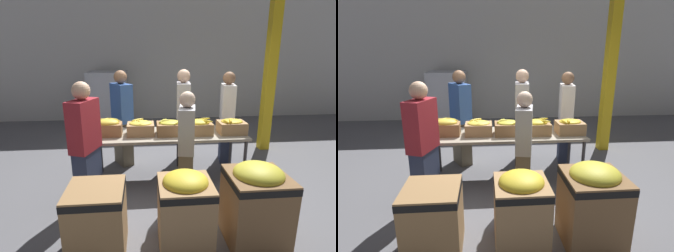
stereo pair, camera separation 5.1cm
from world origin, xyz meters
TOP-DOWN VIEW (x-y plane):
  - ground_plane at (0.00, 0.00)m, footprint 30.00×30.00m
  - wall_back at (0.00, 4.08)m, footprint 16.00×0.08m
  - sorting_table at (0.00, 0.00)m, footprint 2.38×0.78m
  - banana_box_0 at (-0.94, -0.02)m, footprint 0.42×0.30m
  - banana_box_1 at (-0.44, -0.02)m, footprint 0.41×0.32m
  - banana_box_2 at (0.00, -0.06)m, footprint 0.38×0.33m
  - banana_box_3 at (0.45, -0.08)m, footprint 0.42×0.31m
  - banana_box_4 at (0.98, -0.07)m, footprint 0.42×0.33m
  - volunteer_0 at (0.31, 0.60)m, footprint 0.28×0.48m
  - volunteer_1 at (0.16, -0.68)m, footprint 0.28×0.44m
  - volunteer_2 at (-0.77, 0.66)m, footprint 0.42×0.51m
  - volunteer_3 at (-1.13, -0.69)m, footprint 0.36×0.49m
  - volunteer_4 at (1.12, 0.62)m, footprint 0.30×0.48m
  - donation_bin_0 at (-0.88, -1.56)m, footprint 0.56×0.56m
  - donation_bin_1 at (0.01, -1.56)m, footprint 0.55×0.55m
  - donation_bin_2 at (0.77, -1.56)m, footprint 0.61×0.61m
  - support_pillar at (2.13, 1.18)m, footprint 0.20×0.20m
  - pallet_stack_0 at (-1.34, 3.37)m, footprint 1.10×1.10m
  - pallet_stack_1 at (-1.50, 3.46)m, footprint 0.97×0.97m

SIDE VIEW (x-z plane):
  - ground_plane at x=0.00m, z-range 0.00..0.00m
  - donation_bin_0 at x=-0.88m, z-range 0.03..0.74m
  - donation_bin_1 at x=0.01m, z-range 0.03..0.86m
  - donation_bin_2 at x=0.77m, z-range 0.03..0.92m
  - pallet_stack_1 at x=-1.50m, z-range -0.01..1.16m
  - sorting_table at x=0.00m, z-range 0.33..1.09m
  - pallet_stack_0 at x=-1.34m, z-range -0.01..1.48m
  - volunteer_1 at x=0.16m, z-range 0.00..1.51m
  - volunteer_3 at x=-1.13m, z-range -0.01..1.65m
  - volunteer_4 at x=1.12m, z-range -0.01..1.66m
  - volunteer_2 at x=-0.77m, z-range -0.01..1.69m
  - volunteer_0 at x=0.31m, z-range -0.01..1.70m
  - banana_box_4 at x=0.98m, z-range 0.75..1.00m
  - banana_box_1 at x=-0.44m, z-range 0.76..0.99m
  - banana_box_2 at x=0.00m, z-range 0.76..1.00m
  - banana_box_3 at x=0.45m, z-range 0.75..1.01m
  - banana_box_0 at x=-0.94m, z-range 0.76..1.02m
  - wall_back at x=0.00m, z-range 0.00..4.00m
  - support_pillar at x=2.13m, z-range 0.00..4.00m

